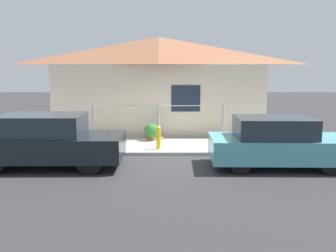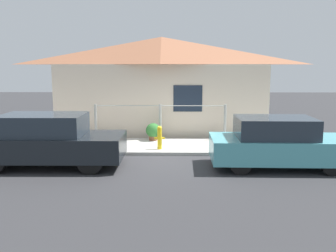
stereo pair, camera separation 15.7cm
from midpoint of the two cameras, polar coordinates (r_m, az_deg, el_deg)
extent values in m
plane|color=#2D2D30|center=(11.82, -1.96, -4.54)|extent=(60.00, 60.00, 0.00)
cube|color=#B2AFA8|center=(12.97, -1.76, -3.08)|extent=(24.00, 2.39, 0.10)
cube|color=beige|center=(14.38, -1.57, 3.67)|extent=(8.29, 0.12, 2.87)
cube|color=#1E2838|center=(14.30, 2.58, 4.22)|extent=(1.10, 0.04, 1.00)
pyramid|color=#A36647|center=(15.37, -1.48, 11.40)|extent=(8.69, 2.20, 1.09)
cylinder|color=#999993|center=(14.16, -11.39, 0.64)|extent=(0.10, 0.10, 1.30)
cylinder|color=#999993|center=(13.88, -1.63, 0.65)|extent=(0.10, 0.10, 1.30)
cylinder|color=#999993|center=(14.01, 8.23, 0.64)|extent=(0.10, 0.10, 1.30)
cylinder|color=#999993|center=(13.80, -1.64, 3.11)|extent=(4.80, 0.03, 0.03)
cube|color=black|center=(10.92, -17.88, -3.00)|extent=(4.10, 1.79, 0.65)
cube|color=#232D38|center=(10.86, -18.86, 0.17)|extent=(2.26, 1.57, 0.58)
cylinder|color=black|center=(11.38, -10.58, -3.46)|extent=(0.68, 0.21, 0.68)
cylinder|color=black|center=(9.94, -12.11, -5.33)|extent=(0.68, 0.21, 0.68)
cylinder|color=black|center=(12.09, -22.50, -3.27)|extent=(0.68, 0.21, 0.68)
cube|color=teal|center=(10.81, 16.25, -3.30)|extent=(3.80, 1.79, 0.63)
cube|color=#232D38|center=(10.67, 15.61, -0.19)|extent=(2.10, 1.55, 0.56)
cylinder|color=black|center=(11.90, 20.75, -3.63)|extent=(0.58, 0.21, 0.57)
cylinder|color=black|center=(10.56, 23.38, -5.34)|extent=(0.58, 0.21, 0.57)
cylinder|color=black|center=(11.33, 9.52, -3.76)|extent=(0.58, 0.21, 0.57)
cylinder|color=black|center=(9.92, 10.72, -5.63)|extent=(0.58, 0.21, 0.57)
cylinder|color=yellow|center=(12.20, -1.67, -2.02)|extent=(0.15, 0.15, 0.66)
sphere|color=yellow|center=(12.14, -1.67, -0.34)|extent=(0.15, 0.15, 0.15)
cylinder|color=yellow|center=(12.20, -2.17, -1.86)|extent=(0.13, 0.07, 0.07)
cylinder|color=yellow|center=(12.19, -1.17, -1.87)|extent=(0.13, 0.07, 0.07)
cylinder|color=brown|center=(13.71, -2.71, -1.84)|extent=(0.30, 0.30, 0.17)
sphere|color=#2D6B2D|center=(13.66, -2.72, -0.67)|extent=(0.53, 0.53, 0.53)
camera|label=1|loc=(0.08, -90.38, -0.06)|focal=40.00mm
camera|label=2|loc=(0.08, 89.62, 0.06)|focal=40.00mm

